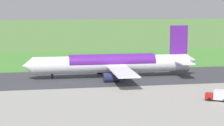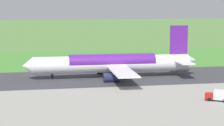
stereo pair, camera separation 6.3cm
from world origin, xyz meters
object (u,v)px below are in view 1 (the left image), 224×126
service_truck_baggage (219,95)px  no_stopping_sign (69,61)px  traffic_cone_orange (59,63)px  airliner_main (113,63)px

service_truck_baggage → no_stopping_sign: 71.50m
traffic_cone_orange → airliner_main: bearing=115.1°
service_truck_baggage → no_stopping_sign: service_truck_baggage is taller
no_stopping_sign → traffic_cone_orange: (3.85, -2.10, -1.11)m
airliner_main → no_stopping_sign: (11.03, -29.62, -2.97)m
airliner_main → service_truck_baggage: (-18.80, 35.36, -2.95)m
service_truck_baggage → traffic_cone_orange: 75.07m
airliner_main → traffic_cone_orange: bearing=-64.9°
airliner_main → service_truck_baggage: airliner_main is taller
service_truck_baggage → traffic_cone_orange: (33.68, -67.08, -1.13)m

